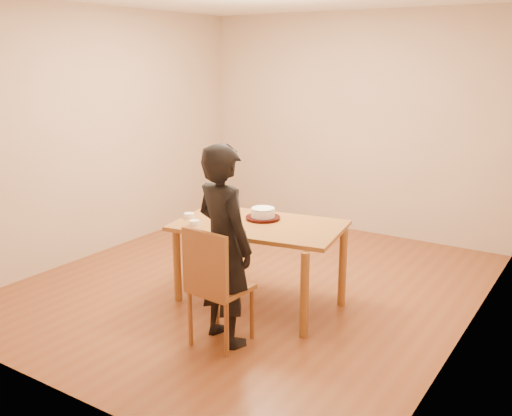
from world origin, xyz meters
The scene contains 16 objects.
room_shell centered at (0.00, 0.34, 1.35)m, with size 4.00×4.50×2.70m.
dining_table centered at (0.29, -0.33, 0.73)m, with size 1.44×0.86×0.04m, color brown.
dining_chair centered at (0.44, -1.11, 0.45)m, with size 0.40×0.40×0.04m, color brown.
cake_plate centered at (0.24, -0.19, 0.76)m, with size 0.31×0.31×0.02m, color red.
cake centered at (0.24, -0.19, 0.81)m, with size 0.22×0.22×0.07m, color white.
frosting_dome centered at (0.24, -0.19, 0.85)m, with size 0.21×0.21×0.03m, color white.
frosting_tub centered at (0.30, -0.73, 0.79)m, with size 0.08×0.08×0.07m, color white.
frosting_lid centered at (0.09, -0.69, 0.75)m, with size 0.09×0.09×0.01m, color #1B4DB3.
frosting_dollop centered at (0.09, -0.69, 0.76)m, with size 0.04×0.04×0.02m, color white.
ramekin_green centered at (-0.16, -0.67, 0.77)m, with size 0.09×0.09×0.04m, color white.
ramekin_yellow centered at (-0.12, -0.40, 0.77)m, with size 0.08×0.08×0.04m, color white.
ramekin_multi centered at (-0.34, -0.52, 0.77)m, with size 0.09×0.09×0.04m, color white.
candy_box_pink centered at (-0.44, -0.08, 0.76)m, with size 0.15×0.07×0.02m, color #C52E73.
candy_box_green centered at (-0.44, -0.08, 0.78)m, with size 0.13×0.06×0.02m, color #32971C.
spatula centered at (0.22, -0.85, 0.75)m, with size 0.17×0.02×0.01m, color black.
person centered at (0.44, -1.06, 0.78)m, with size 0.57×0.37×1.56m, color black.
Camera 1 is at (2.87, -4.36, 2.16)m, focal length 40.00 mm.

